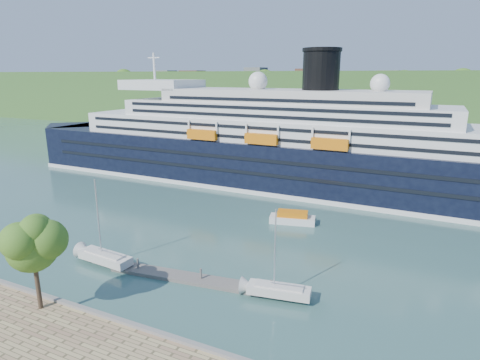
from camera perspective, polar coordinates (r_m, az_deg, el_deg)
The scene contains 9 objects.
ground at distance 42.18m, azimuth -18.96°, elevation -18.75°, with size 400.00×400.00×0.00m, color #305655.
far_hillside at distance 171.66m, azimuth 16.85°, elevation 10.58°, with size 400.00×50.00×24.00m, color #325923.
quay_coping at distance 41.46m, azimuth -19.29°, elevation -17.54°, with size 220.00×0.50×0.30m, color slate.
cruise_ship at distance 84.49m, azimuth 2.52°, elevation 8.70°, with size 123.04×17.92×27.63m, color black, non-canonical shape.
promenade_tree at distance 42.52m, azimuth -27.25°, elevation -9.94°, with size 6.22×6.22×10.30m, color #356019, non-canonical shape.
floating_pontoon at distance 47.72m, azimuth -7.86°, elevation -13.56°, with size 18.36×2.24×0.41m, color gray, non-canonical shape.
sailboat_white_near at distance 50.98m, azimuth -19.01°, elevation -6.19°, with size 8.06×2.24×10.41m, color silver, non-canonical shape.
sailboat_white_far at distance 41.72m, azimuth 5.67°, elevation -10.91°, with size 7.29×2.03×9.42m, color silver, non-canonical shape.
tender_launch at distance 63.90m, azimuth 7.46°, elevation -5.26°, with size 7.12×2.44×1.97m, color orange, non-canonical shape.
Camera 1 is at (25.85, -24.37, 22.75)m, focal length 30.00 mm.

